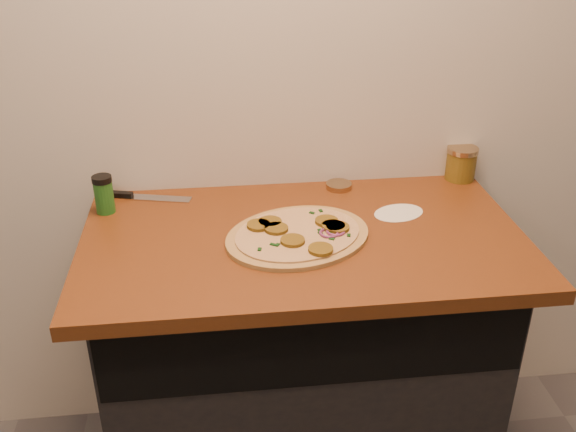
{
  "coord_description": "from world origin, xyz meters",
  "views": [
    {
      "loc": [
        -0.22,
        -0.09,
        1.75
      ],
      "look_at": [
        -0.04,
        1.43,
        0.95
      ],
      "focal_mm": 40.0,
      "sensor_mm": 36.0,
      "label": 1
    }
  ],
  "objects": [
    {
      "name": "cabinet",
      "position": [
        0.0,
        1.45,
        0.43
      ],
      "size": [
        1.1,
        0.6,
        0.86
      ],
      "primitive_type": "cube",
      "color": "black",
      "rests_on": "ground"
    },
    {
      "name": "countertop",
      "position": [
        0.0,
        1.42,
        0.88
      ],
      "size": [
        1.2,
        0.7,
        0.04
      ],
      "primitive_type": "cube",
      "color": "brown",
      "rests_on": "cabinet"
    },
    {
      "name": "pizza",
      "position": [
        -0.02,
        1.4,
        0.91
      ],
      "size": [
        0.52,
        0.52,
        0.03
      ],
      "color": "tan",
      "rests_on": "countertop"
    },
    {
      "name": "chefs_knife",
      "position": [
        -0.47,
        1.7,
        0.91
      ],
      "size": [
        0.29,
        0.1,
        0.02
      ],
      "color": "#B7BAC1",
      "rests_on": "countertop"
    },
    {
      "name": "mason_jar_lid",
      "position": [
        0.15,
        1.69,
        0.91
      ],
      "size": [
        0.11,
        0.11,
        0.02
      ],
      "primitive_type": "cylinder",
      "rotation": [
        0.0,
        0.0,
        -0.39
      ],
      "color": "#A1845D",
      "rests_on": "countertop"
    },
    {
      "name": "salsa_jar",
      "position": [
        0.55,
        1.72,
        0.95
      ],
      "size": [
        0.1,
        0.1,
        0.11
      ],
      "color": "#9F2F0F",
      "rests_on": "countertop"
    },
    {
      "name": "spice_shaker",
      "position": [
        -0.55,
        1.61,
        0.96
      ],
      "size": [
        0.06,
        0.06,
        0.11
      ],
      "color": "#1F591C",
      "rests_on": "countertop"
    },
    {
      "name": "flour_spill",
      "position": [
        0.29,
        1.51,
        0.9
      ],
      "size": [
        0.19,
        0.19,
        0.0
      ],
      "primitive_type": "cylinder",
      "rotation": [
        0.0,
        0.0,
        0.33
      ],
      "color": "silver",
      "rests_on": "countertop"
    }
  ]
}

